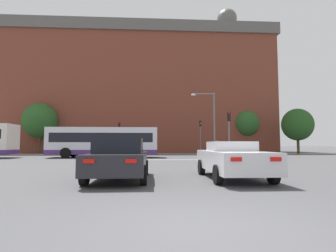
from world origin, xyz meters
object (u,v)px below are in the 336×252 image
traffic_light_near_right (229,127)px  street_lamp_junction (210,117)px  traffic_light_far_left (119,133)px  pedestrian_waiting (218,146)px  car_roadster_right (232,159)px  pedestrian_walking_east (90,146)px  car_saloon_left (119,159)px  bus_crossing_lead (104,142)px  pedestrian_walking_west (149,146)px  traffic_light_far_right (200,132)px

traffic_light_near_right → street_lamp_junction: (-0.91, 3.53, 1.30)m
traffic_light_far_left → pedestrian_waiting: 13.54m
traffic_light_far_left → street_lamp_junction: (10.21, -9.15, 1.25)m
car_roadster_right → pedestrian_walking_east: (-11.59, 26.96, 0.36)m
car_saloon_left → street_lamp_junction: bearing=66.6°
bus_crossing_lead → traffic_light_far_left: 8.72m
traffic_light_far_left → traffic_light_near_right: size_ratio=1.02×
bus_crossing_lead → pedestrian_walking_west: bearing=-26.4°
car_saloon_left → pedestrian_walking_west: bearing=88.1°
pedestrian_waiting → pedestrian_walking_east: size_ratio=1.02×
car_saloon_left → traffic_light_far_left: (-3.25, 25.37, 2.07)m
car_roadster_right → pedestrian_walking_east: 29.35m
car_saloon_left → traffic_light_far_right: bearing=73.1°
car_roadster_right → pedestrian_walking_west: (-3.45, 25.60, 0.35)m
car_saloon_left → bus_crossing_lead: (-3.67, 16.75, 0.82)m
car_saloon_left → pedestrian_walking_west: (0.77, 25.68, 0.30)m
car_saloon_left → traffic_light_near_right: size_ratio=1.06×
car_roadster_right → traffic_light_near_right: traffic_light_near_right is taller
street_lamp_junction → car_saloon_left: bearing=-113.2°
bus_crossing_lead → traffic_light_far_left: traffic_light_far_left is taller
traffic_light_far_right → car_saloon_left: bearing=-106.7°
traffic_light_far_right → pedestrian_walking_east: traffic_light_far_right is taller
traffic_light_near_right → pedestrian_walking_east: (-15.24, 14.34, -1.71)m
traffic_light_far_left → street_lamp_junction: 13.76m
car_roadster_right → bus_crossing_lead: 18.47m
street_lamp_junction → pedestrian_walking_east: street_lamp_junction is taller
traffic_light_far_left → street_lamp_junction: size_ratio=0.64×
car_saloon_left → street_lamp_junction: size_ratio=0.67×
traffic_light_far_left → pedestrian_walking_west: size_ratio=2.34×
traffic_light_near_right → traffic_light_far_right: size_ratio=0.91×
pedestrian_walking_west → traffic_light_far_left: bearing=63.1°
pedestrian_walking_east → bus_crossing_lead: bearing=-126.9°
car_roadster_right → traffic_light_near_right: size_ratio=1.11×
traffic_light_near_right → street_lamp_junction: size_ratio=0.63×
bus_crossing_lead → pedestrian_waiting: (13.83, 9.26, -0.48)m
car_roadster_right → traffic_light_near_right: 13.30m
traffic_light_far_right → pedestrian_walking_east: size_ratio=2.51×
car_roadster_right → bus_crossing_lead: bus_crossing_lead is taller
car_saloon_left → traffic_light_near_right: bearing=58.0°
pedestrian_walking_east → traffic_light_far_left: bearing=-78.6°
bus_crossing_lead → traffic_light_far_left: bearing=-2.8°
car_roadster_right → bus_crossing_lead: (-7.89, 16.67, 0.87)m
car_saloon_left → traffic_light_far_left: bearing=97.1°
pedestrian_waiting → traffic_light_far_right: bearing=158.8°
traffic_light_near_right → pedestrian_walking_east: 20.99m
car_roadster_right → traffic_light_far_left: traffic_light_far_left is taller
car_saloon_left → street_lamp_junction: 17.96m
traffic_light_near_right → traffic_light_far_right: (-0.13, 13.04, 0.26)m
traffic_light_near_right → bus_crossing_lead: bearing=160.6°
bus_crossing_lead → pedestrian_walking_west: (4.44, 8.93, -0.51)m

